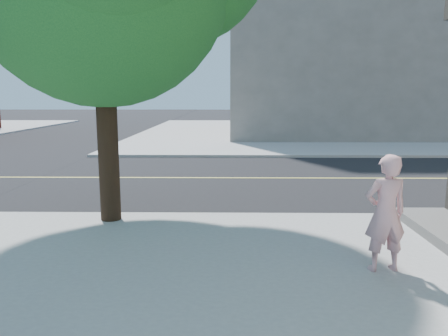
{
  "coord_description": "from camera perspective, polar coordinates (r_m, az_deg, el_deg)",
  "views": [
    {
      "loc": [
        5.01,
        -8.93,
        2.59
      ],
      "look_at": [
        4.9,
        -1.27,
        1.3
      ],
      "focal_mm": 34.75,
      "sensor_mm": 36.0,
      "label": 1
    }
  ],
  "objects": [
    {
      "name": "road_ew",
      "position": [
        14.57,
        -19.31,
        -1.2
      ],
      "size": [
        140.0,
        9.0,
        0.01
      ],
      "primitive_type": "cube",
      "color": "black",
      "rests_on": "ground"
    },
    {
      "name": "sidewalk_ne",
      "position": [
        31.7,
        16.41,
        4.61
      ],
      "size": [
        29.0,
        25.0,
        0.12
      ],
      "primitive_type": "cube",
      "color": "#A3A3A3",
      "rests_on": "ground"
    },
    {
      "name": "filler_ne",
      "position": [
        32.53,
        17.67,
        17.14
      ],
      "size": [
        18.0,
        16.0,
        14.0
      ],
      "primitive_type": "cube",
      "color": "slate",
      "rests_on": "sidewalk_ne"
    },
    {
      "name": "man_on_phone",
      "position": [
        6.51,
        20.46,
        -5.6
      ],
      "size": [
        0.66,
        0.49,
        1.68
      ],
      "primitive_type": "imported",
      "rotation": [
        0.0,
        0.0,
        3.29
      ],
      "color": "#E2A1A6",
      "rests_on": "sidewalk_se"
    }
  ]
}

